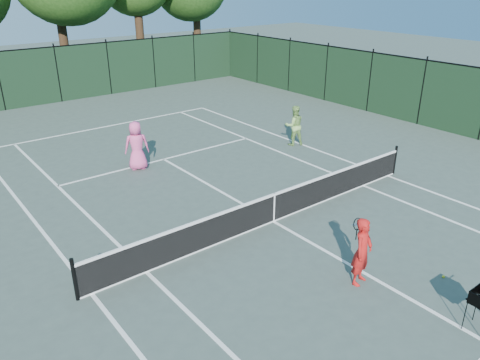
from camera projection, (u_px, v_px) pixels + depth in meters
ground at (273, 221)px, 13.62m from camera, size 90.00×90.00×0.00m
sideline_doubles_left at (92, 294)px, 10.52m from camera, size 0.10×23.77×0.01m
sideline_doubles_right at (388, 176)px, 16.72m from camera, size 0.10×23.77×0.01m
sideline_singles_left at (147, 272)px, 11.29m from camera, size 0.10×23.77×0.01m
sideline_singles_right at (363, 186)px, 15.94m from camera, size 0.10×23.77×0.01m
baseline_far at (106, 126)px, 22.18m from camera, size 10.97×0.10×0.01m
service_line_far at (164, 159)px, 18.23m from camera, size 8.23×0.10×0.01m
center_service_line at (273, 221)px, 13.62m from camera, size 0.10×12.80×0.01m
tennis_net at (274, 207)px, 13.43m from camera, size 11.69×0.09×1.06m
fence_far at (58, 75)px, 25.98m from camera, size 24.00×0.05×3.00m
coach at (362, 251)px, 10.61m from camera, size 0.84×0.78×1.65m
player_pink at (137, 146)px, 16.99m from camera, size 1.03×0.86×1.81m
player_green at (294, 125)px, 19.49m from camera, size 1.01×0.91×1.68m
loose_ball_midcourt at (444, 277)px, 11.07m from camera, size 0.07×0.07×0.07m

